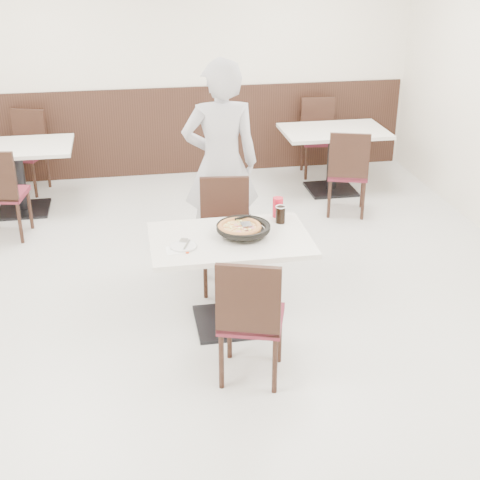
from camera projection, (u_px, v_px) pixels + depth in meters
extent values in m
plane|color=#A6A6A2|center=(213.00, 309.00, 5.51)|extent=(7.00, 7.00, 0.00)
cube|color=silver|center=(171.00, 62.00, 8.06)|extent=(6.00, 0.04, 2.80)
cube|color=black|center=(174.00, 131.00, 8.39)|extent=(5.90, 0.03, 1.10)
cylinder|color=black|center=(240.00, 232.00, 5.04)|extent=(0.13, 0.13, 0.04)
cylinder|color=black|center=(243.00, 231.00, 5.01)|extent=(0.36, 0.36, 0.01)
cylinder|color=#C67A35|center=(240.00, 229.00, 4.99)|extent=(0.35, 0.35, 0.02)
cube|color=silver|center=(246.00, 224.00, 5.00)|extent=(0.08, 0.10, 0.00)
cube|color=white|center=(176.00, 250.00, 4.80)|extent=(0.14, 0.14, 0.00)
cylinder|color=silver|center=(183.00, 246.00, 4.84)|extent=(0.22, 0.22, 0.01)
cube|color=silver|center=(187.00, 244.00, 4.85)|extent=(0.07, 0.16, 0.00)
cylinder|color=black|center=(280.00, 215.00, 5.23)|extent=(0.08, 0.08, 0.13)
cylinder|color=#B51124|center=(278.00, 207.00, 5.34)|extent=(0.09, 0.09, 0.16)
imported|color=silver|center=(221.00, 165.00, 5.96)|extent=(0.69, 0.46, 1.89)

